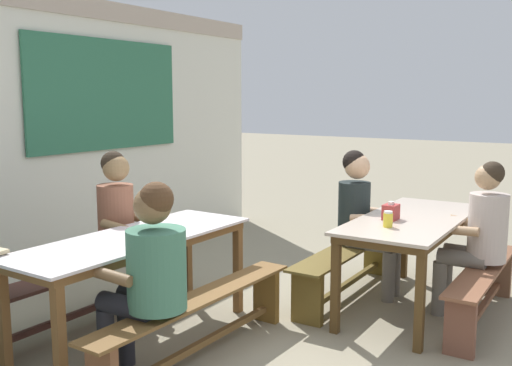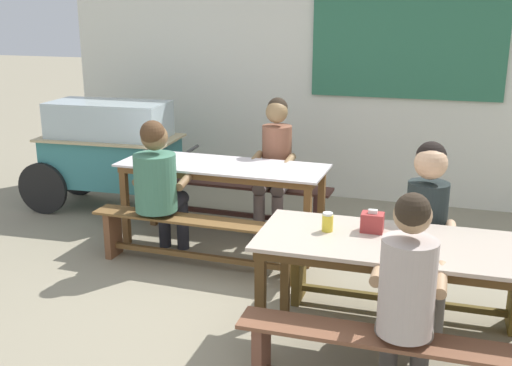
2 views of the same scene
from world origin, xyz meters
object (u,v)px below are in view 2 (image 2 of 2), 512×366
at_px(person_near_front, 408,288).
at_px(person_left_back_turned, 158,181).
at_px(person_center_facing, 275,158).
at_px(tissue_box, 372,222).
at_px(dining_table_near, 400,253).
at_px(bench_far_back, 244,196).
at_px(dining_table_far, 222,173).
at_px(person_right_near_table, 426,224).
at_px(bench_far_front, 198,236).
at_px(bench_near_front, 388,361).
at_px(condiment_jar, 328,222).
at_px(food_cart, 109,147).
at_px(bench_near_back, 402,277).

relative_size(person_near_front, person_left_back_turned, 1.00).
distance_m(person_center_facing, tissue_box, 2.16).
bearing_deg(person_center_facing, dining_table_near, -55.27).
bearing_deg(bench_far_back, person_left_back_turned, -110.76).
xyz_separation_m(dining_table_far, tissue_box, (1.51, -1.32, 0.14)).
bearing_deg(person_right_near_table, dining_table_near, -104.93).
height_order(person_center_facing, tissue_box, person_center_facing).
relative_size(dining_table_far, dining_table_near, 1.08).
distance_m(bench_far_front, bench_near_front, 2.25).
bearing_deg(bench_far_back, condiment_jar, -58.00).
bearing_deg(person_near_front, dining_table_near, 98.89).
height_order(dining_table_near, tissue_box, tissue_box).
bearing_deg(condiment_jar, bench_far_front, 146.38).
height_order(bench_far_back, person_right_near_table, person_right_near_table).
bearing_deg(food_cart, dining_table_near, -32.58).
xyz_separation_m(bench_far_back, tissue_box, (1.50, -1.89, 0.54)).
relative_size(dining_table_far, bench_near_front, 1.13).
relative_size(bench_near_back, person_near_front, 1.39).
bearing_deg(condiment_jar, bench_near_back, 48.98).
bearing_deg(food_cart, bench_far_back, -2.58).
xyz_separation_m(dining_table_far, bench_near_back, (1.70, -0.87, -0.41)).
distance_m(bench_near_back, condiment_jar, 0.89).
xyz_separation_m(food_cart, person_center_facing, (1.91, -0.14, 0.05)).
xyz_separation_m(bench_near_front, person_left_back_turned, (-2.11, 1.51, 0.43)).
bearing_deg(bench_far_back, bench_near_front, -56.59).
distance_m(food_cart, person_center_facing, 1.92).
bearing_deg(dining_table_far, food_cart, 157.62).
distance_m(person_center_facing, person_right_near_table, 2.07).
distance_m(dining_table_near, person_left_back_turned, 2.30).
bearing_deg(tissue_box, bench_near_back, 67.58).
distance_m(dining_table_far, person_right_near_table, 2.07).
distance_m(person_center_facing, person_left_back_turned, 1.25).
height_order(bench_near_back, bench_near_front, same).
height_order(dining_table_far, bench_near_back, dining_table_far).
bearing_deg(tissue_box, person_near_front, -66.31).
height_order(bench_near_back, person_near_front, person_near_front).
relative_size(person_near_front, person_center_facing, 0.95).
relative_size(food_cart, tissue_box, 12.70).
distance_m(bench_near_back, person_left_back_turned, 2.17).
distance_m(bench_far_back, person_left_back_turned, 1.22).
xyz_separation_m(dining_table_near, tissue_box, (-0.19, 0.12, 0.14)).
xyz_separation_m(food_cart, condiment_jar, (2.79, -2.04, 0.14)).
bearing_deg(person_left_back_turned, bench_near_back, -10.10).
bearing_deg(bench_near_back, dining_table_near, -89.32).
bearing_deg(bench_near_front, tissue_box, 106.15).
height_order(person_center_facing, person_right_near_table, person_center_facing).
distance_m(bench_far_back, condiment_jar, 2.38).
xyz_separation_m(bench_far_back, person_center_facing, (0.35, -0.07, 0.45)).
xyz_separation_m(food_cart, tissue_box, (3.07, -1.96, 0.14)).
distance_m(bench_far_back, person_right_near_table, 2.41).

